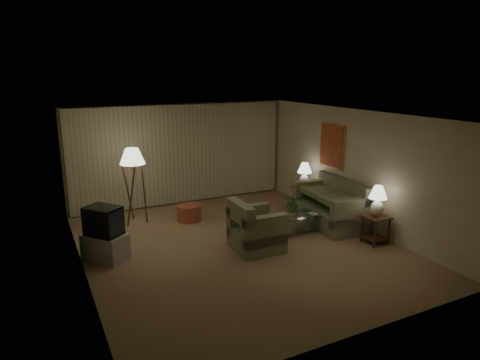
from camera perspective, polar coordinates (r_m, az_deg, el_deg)
name	(u,v)px	position (r m, az deg, el deg)	size (l,w,h in m)	color
ground	(238,246)	(8.99, -0.33, -8.77)	(7.00, 7.00, 0.00)	brown
room_shell	(209,151)	(9.81, -4.14, 3.85)	(6.04, 7.02, 2.72)	beige
sofa	(329,207)	(10.27, 11.81, -3.55)	(2.12, 1.34, 0.86)	#787F59
armchair	(256,230)	(8.70, 2.20, -6.68)	(1.02, 0.98, 0.81)	#787F59
side_table_near	(375,225)	(9.42, 17.62, -5.73)	(0.49, 0.49, 0.60)	#35190E
side_table_far	(304,194)	(11.31, 8.50, -1.85)	(0.53, 0.45, 0.60)	#35190E
table_lamp_near	(378,198)	(9.24, 17.89, -2.35)	(0.38, 0.38, 0.65)	white
table_lamp_far	(305,173)	(11.17, 8.60, 0.97)	(0.37, 0.37, 0.64)	white
coffee_table	(298,220)	(9.70, 7.73, -5.37)	(1.14, 0.62, 0.41)	silver
tv_cabinet	(105,247)	(8.71, -17.51, -8.47)	(0.90, 0.95, 0.50)	#B4B4B6
crt_tv	(103,221)	(8.52, -17.77, -5.20)	(0.76, 0.79, 0.55)	black
floor_lamp	(134,184)	(10.34, -13.96, -0.56)	(0.58, 0.58, 1.80)	#35190E
ottoman	(189,213)	(10.46, -6.81, -4.36)	(0.58, 0.58, 0.39)	#984633
vase	(293,212)	(9.55, 7.02, -4.26)	(0.16, 0.16, 0.17)	white
flowers	(293,199)	(9.45, 7.08, -2.47)	(0.41, 0.35, 0.45)	#4C7835
book	(310,214)	(9.71, 9.31, -4.49)	(0.16, 0.23, 0.02)	olive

